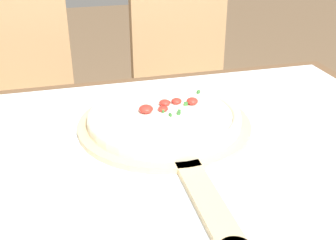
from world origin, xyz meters
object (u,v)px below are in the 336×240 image
at_px(chair_right, 187,91).
at_px(pizza, 164,116).
at_px(pizza_peel, 167,129).
at_px(chair_left, 22,108).

bearing_deg(chair_right, pizza, -115.91).
height_order(pizza_peel, pizza, pizza).
bearing_deg(chair_right, pizza_peel, -115.19).
height_order(pizza_peel, chair_left, chair_left).
bearing_deg(pizza, chair_left, 118.48).
height_order(chair_left, chair_right, same).
distance_m(pizza_peel, pizza, 0.03).
relative_size(pizza, chair_left, 0.36).
distance_m(chair_left, chair_right, 0.61).
bearing_deg(pizza_peel, chair_left, 117.56).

